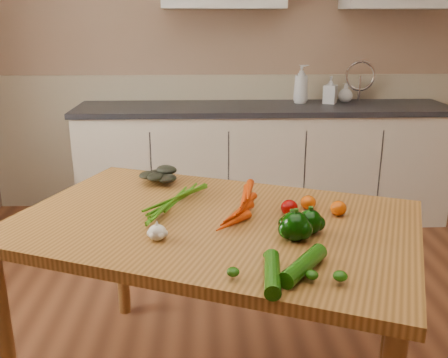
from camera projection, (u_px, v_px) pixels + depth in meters
name	position (u px, v px, depth m)	size (l,w,h in m)	color
room	(274.00, 102.00, 1.77)	(4.04, 5.04, 2.64)	brown
counter_run	(264.00, 161.00, 3.93)	(2.84, 0.64, 1.14)	beige
table	(213.00, 241.00, 1.92)	(1.75, 1.45, 0.80)	#9F662E
soap_bottle_a	(301.00, 84.00, 3.86)	(0.11, 0.11, 0.29)	silver
soap_bottle_b	(330.00, 90.00, 3.86)	(0.09, 0.10, 0.21)	silver
soap_bottle_c	(346.00, 93.00, 3.94)	(0.11, 0.11, 0.14)	silver
carrot_bunch	(220.00, 204.00, 1.95)	(0.28, 0.21, 0.07)	#CC3804
leafy_greens	(161.00, 172.00, 2.31)	(0.21, 0.19, 0.11)	black
garlic_bulb	(157.00, 232.00, 1.71)	(0.06, 0.06, 0.05)	white
pepper_a	(292.00, 224.00, 1.75)	(0.08, 0.08, 0.08)	black
pepper_b	(310.00, 222.00, 1.76)	(0.09, 0.09, 0.09)	black
pepper_c	(295.00, 226.00, 1.70)	(0.10, 0.10, 0.10)	black
tomato_a	(289.00, 207.00, 1.93)	(0.07, 0.07, 0.06)	#7E0302
tomato_b	(308.00, 202.00, 1.99)	(0.06, 0.06, 0.06)	#C44604
tomato_c	(338.00, 208.00, 1.93)	(0.06, 0.06, 0.06)	#C44604
zucchini_a	(304.00, 265.00, 1.49)	(0.05, 0.05, 0.23)	#124207
zucchini_b	(272.00, 273.00, 1.44)	(0.05, 0.05, 0.23)	#124207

